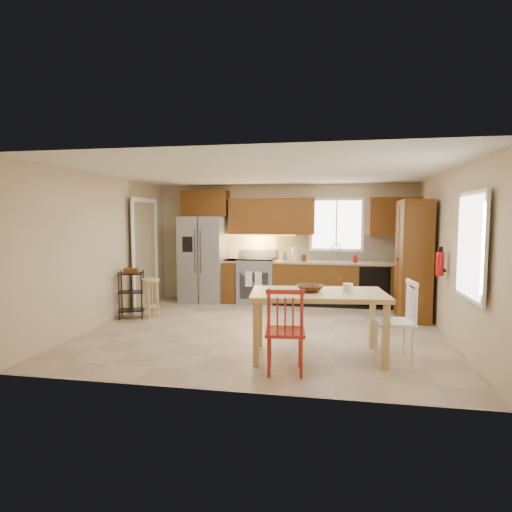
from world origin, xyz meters
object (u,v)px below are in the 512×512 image
at_px(range_stove, 257,281).
at_px(dining_table, 318,325).
at_px(table_jar, 348,289).
at_px(refrigerator, 203,259).
at_px(table_bowl, 310,292).
at_px(chair_white, 394,321).
at_px(utility_cart, 131,294).
at_px(chair_red, 285,330).
at_px(fire_extinguisher, 440,264).
at_px(soap_bottle, 355,258).
at_px(pantry, 413,260).
at_px(bar_stool, 150,298).

xyz_separation_m(range_stove, dining_table, (1.42, -3.38, -0.05)).
height_order(dining_table, table_jar, table_jar).
relative_size(refrigerator, range_stove, 1.98).
bearing_deg(dining_table, table_bowl, 173.48).
relative_size(chair_white, table_bowl, 2.90).
height_order(refrigerator, utility_cart, refrigerator).
relative_size(chair_red, chair_white, 1.00).
relative_size(refrigerator, table_jar, 11.48).
distance_m(fire_extinguisher, table_bowl, 2.32).
bearing_deg(fire_extinguisher, soap_bottle, 120.53).
bearing_deg(range_stove, chair_white, -54.63).
bearing_deg(utility_cart, chair_white, -37.76).
distance_m(refrigerator, dining_table, 4.23).
distance_m(dining_table, table_jar, 0.60).
relative_size(range_stove, chair_red, 0.92).
bearing_deg(refrigerator, utility_cart, -114.71).
distance_m(soap_bottle, utility_cart, 4.37).
distance_m(dining_table, chair_red, 0.74).
distance_m(refrigerator, pantry, 4.23).
bearing_deg(table_jar, utility_cart, 158.43).
height_order(chair_white, bar_stool, chair_white).
relative_size(pantry, chair_red, 2.10).
xyz_separation_m(range_stove, chair_red, (1.07, -4.03, 0.04)).
bearing_deg(soap_bottle, dining_table, -100.55).
relative_size(dining_table, table_jar, 10.74).
xyz_separation_m(table_bowl, bar_stool, (-2.94, 1.68, -0.49)).
xyz_separation_m(table_bowl, utility_cart, (-3.26, 1.58, -0.42)).
bearing_deg(table_jar, soap_bottle, 85.67).
distance_m(pantry, table_jar, 2.59).
relative_size(range_stove, table_bowl, 2.67).
xyz_separation_m(chair_white, table_jar, (-0.58, 0.06, 0.37)).
height_order(chair_red, bar_stool, chair_red).
relative_size(fire_extinguisher, chair_red, 0.36).
height_order(fire_extinguisher, dining_table, fire_extinguisher).
distance_m(pantry, bar_stool, 4.72).
xyz_separation_m(pantry, chair_white, (-0.61, -2.35, -0.55)).
bearing_deg(table_bowl, chair_red, -110.54).
relative_size(range_stove, utility_cart, 1.08).
bearing_deg(refrigerator, chair_red, -60.85).
distance_m(pantry, table_bowl, 2.93).
distance_m(fire_extinguisher, utility_cart, 5.18).
bearing_deg(chair_white, dining_table, 86.49).
bearing_deg(table_jar, fire_extinguisher, 41.74).
bearing_deg(table_jar, refrigerator, 132.41).
relative_size(range_stove, pantry, 0.44).
relative_size(table_bowl, table_jar, 2.18).
distance_m(range_stove, pantry, 3.19).
relative_size(chair_red, bar_stool, 1.43).
height_order(bar_stool, utility_cart, utility_cart).
xyz_separation_m(range_stove, chair_white, (2.37, -3.33, 0.04)).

